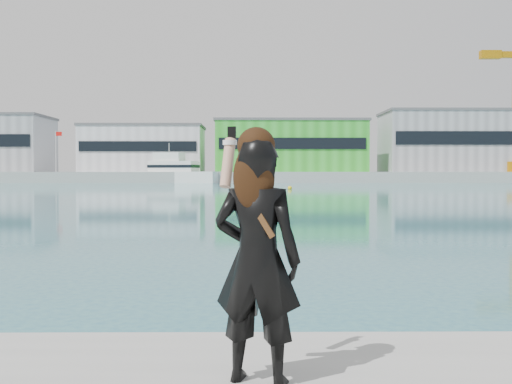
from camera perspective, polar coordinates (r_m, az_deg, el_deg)
far_quay at (r=134.10m, az=-0.45°, el=1.38°), size 320.00×40.00×2.00m
warehouse_white at (r=133.94m, az=-9.92°, el=3.82°), size 24.48×15.35×9.50m
warehouse_green at (r=132.43m, az=3.03°, el=4.08°), size 30.60×16.36×10.50m
warehouse_grey_right at (r=138.21m, az=16.43°, el=4.33°), size 25.50×15.35×12.50m
flagpole_left at (r=130.72m, az=-17.33°, el=3.71°), size 1.28×0.16×8.00m
flagpole_right at (r=127.15m, az=9.59°, el=3.82°), size 1.28×0.16×8.00m
motor_yacht at (r=117.18m, az=-7.17°, el=1.80°), size 16.03×9.21×7.22m
buoy_near at (r=74.52m, az=3.03°, el=0.24°), size 0.50×0.50×0.50m
woman at (r=3.90m, az=0.07°, el=-5.40°), size 0.62×0.50×1.57m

